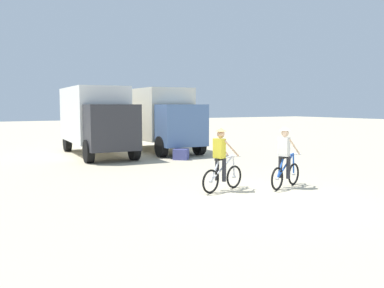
{
  "coord_description": "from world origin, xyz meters",
  "views": [
    {
      "loc": [
        -6.96,
        -8.33,
        2.45
      ],
      "look_at": [
        0.24,
        4.05,
        1.1
      ],
      "focal_mm": 38.28,
      "sensor_mm": 36.0,
      "label": 1
    }
  ],
  "objects_px": {
    "box_truck_cream_rv": "(159,116)",
    "supply_crate": "(181,154)",
    "box_truck_white_box": "(96,117)",
    "cyclist_orange_shirt": "(222,162)",
    "cyclist_cowboy_hat": "(285,160)"
  },
  "relations": [
    {
      "from": "box_truck_cream_rv",
      "to": "supply_crate",
      "type": "height_order",
      "value": "box_truck_cream_rv"
    },
    {
      "from": "box_truck_white_box",
      "to": "cyclist_orange_shirt",
      "type": "height_order",
      "value": "box_truck_white_box"
    },
    {
      "from": "box_truck_white_box",
      "to": "box_truck_cream_rv",
      "type": "bearing_deg",
      "value": 3.07
    },
    {
      "from": "box_truck_cream_rv",
      "to": "supply_crate",
      "type": "relative_size",
      "value": 10.78
    },
    {
      "from": "box_truck_cream_rv",
      "to": "box_truck_white_box",
      "type": "bearing_deg",
      "value": -176.93
    },
    {
      "from": "box_truck_white_box",
      "to": "box_truck_cream_rv",
      "type": "distance_m",
      "value": 3.51
    },
    {
      "from": "box_truck_white_box",
      "to": "cyclist_orange_shirt",
      "type": "bearing_deg",
      "value": -87.32
    },
    {
      "from": "box_truck_white_box",
      "to": "box_truck_cream_rv",
      "type": "xyz_separation_m",
      "value": [
        3.51,
        0.19,
        0.0
      ]
    },
    {
      "from": "cyclist_cowboy_hat",
      "to": "supply_crate",
      "type": "bearing_deg",
      "value": 86.77
    },
    {
      "from": "cyclist_orange_shirt",
      "to": "cyclist_cowboy_hat",
      "type": "height_order",
      "value": "same"
    },
    {
      "from": "cyclist_cowboy_hat",
      "to": "supply_crate",
      "type": "relative_size",
      "value": 2.87
    },
    {
      "from": "supply_crate",
      "to": "box_truck_cream_rv",
      "type": "bearing_deg",
      "value": 79.29
    },
    {
      "from": "box_truck_white_box",
      "to": "cyclist_orange_shirt",
      "type": "xyz_separation_m",
      "value": [
        0.48,
        -10.3,
        -1.03
      ]
    },
    {
      "from": "box_truck_cream_rv",
      "to": "supply_crate",
      "type": "distance_m",
      "value": 4.25
    },
    {
      "from": "box_truck_white_box",
      "to": "box_truck_cream_rv",
      "type": "height_order",
      "value": "same"
    }
  ]
}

